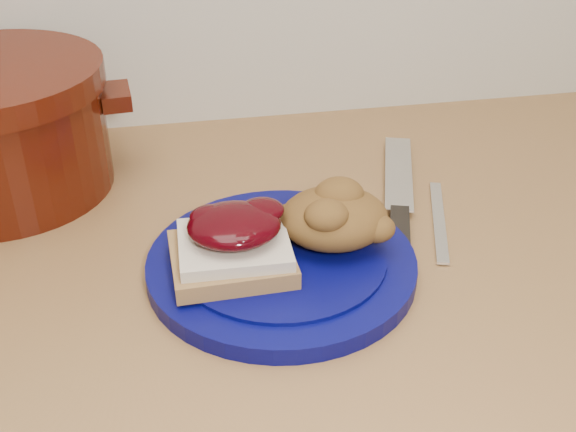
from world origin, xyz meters
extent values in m
cylinder|color=#05064A|center=(0.05, 1.44, 0.91)|extent=(0.27, 0.27, 0.02)
cube|color=olive|center=(0.00, 1.43, 0.93)|extent=(0.11, 0.10, 0.02)
cube|color=beige|center=(0.01, 1.43, 0.94)|extent=(0.10, 0.09, 0.01)
ellipsoid|color=black|center=(0.01, 1.43, 0.96)|extent=(0.09, 0.08, 0.03)
ellipsoid|color=brown|center=(0.11, 1.45, 0.95)|extent=(0.11, 0.10, 0.05)
cube|color=black|center=(0.18, 1.46, 0.91)|extent=(0.05, 0.11, 0.02)
cube|color=silver|center=(0.22, 1.60, 0.91)|extent=(0.08, 0.18, 0.00)
cube|color=silver|center=(0.23, 1.49, 0.90)|extent=(0.06, 0.15, 0.00)
cube|color=#3D0F06|center=(-0.10, 1.67, 1.00)|extent=(0.04, 0.06, 0.02)
camera|label=1|loc=(-0.05, 0.89, 1.31)|focal=45.00mm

